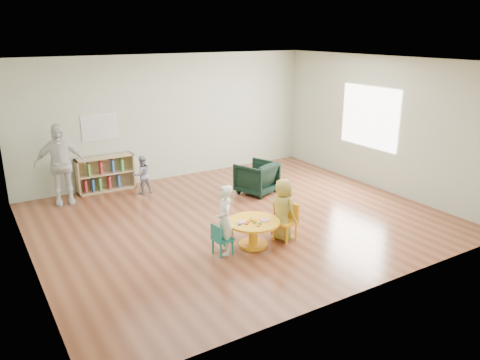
{
  "coord_description": "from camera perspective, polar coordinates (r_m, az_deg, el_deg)",
  "views": [
    {
      "loc": [
        -4.11,
        -6.79,
        3.28
      ],
      "look_at": [
        -0.15,
        -0.3,
        0.85
      ],
      "focal_mm": 35.0,
      "sensor_mm": 36.0,
      "label": 1
    }
  ],
  "objects": [
    {
      "name": "kid_chair_right",
      "position": [
        7.7,
        5.73,
        -4.9
      ],
      "size": [
        0.4,
        0.4,
        0.6
      ],
      "rotation": [
        0.0,
        0.0,
        1.87
      ],
      "color": "#FFAD15",
      "rests_on": "ground"
    },
    {
      "name": "room",
      "position": [
        8.06,
        -0.1,
        7.86
      ],
      "size": [
        7.1,
        7.0,
        2.8
      ],
      "color": "brown",
      "rests_on": "ground"
    },
    {
      "name": "activity_table",
      "position": [
        7.44,
        1.63,
        -5.92
      ],
      "size": [
        0.84,
        0.84,
        0.46
      ],
      "rotation": [
        0.0,
        0.0,
        -0.03
      ],
      "color": "#FFAD15",
      "rests_on": "ground"
    },
    {
      "name": "kid_chair_left",
      "position": [
        7.16,
        -2.38,
        -7.13
      ],
      "size": [
        0.29,
        0.29,
        0.5
      ],
      "rotation": [
        0.0,
        0.0,
        -1.48
      ],
      "color": "#167B75",
      "rests_on": "ground"
    },
    {
      "name": "child_right",
      "position": [
        7.62,
        5.25,
        -3.6
      ],
      "size": [
        0.41,
        0.56,
        1.03
      ],
      "primitive_type": "imported",
      "rotation": [
        0.0,
        0.0,
        1.76
      ],
      "color": "#FCF51C",
      "rests_on": "ground"
    },
    {
      "name": "armchair",
      "position": [
        9.8,
        2.04,
        0.28
      ],
      "size": [
        0.93,
        0.94,
        0.67
      ],
      "primitive_type": "imported",
      "rotation": [
        0.0,
        0.0,
        3.5
      ],
      "color": "black",
      "rests_on": "ground"
    },
    {
      "name": "toddler",
      "position": [
        9.97,
        -11.84,
        0.65
      ],
      "size": [
        0.41,
        0.32,
        0.82
      ],
      "primitive_type": "imported",
      "rotation": [
        0.0,
        0.0,
        3.17
      ],
      "color": "#1B2245",
      "rests_on": "ground"
    },
    {
      "name": "adult_caretaker",
      "position": [
        9.71,
        -21.08,
        1.8
      ],
      "size": [
        0.99,
        0.51,
        1.61
      ],
      "primitive_type": "imported",
      "rotation": [
        0.0,
        0.0,
        -0.13
      ],
      "color": "silver",
      "rests_on": "ground"
    },
    {
      "name": "bookshelf",
      "position": [
        10.38,
        -16.16,
        0.75
      ],
      "size": [
        1.2,
        0.3,
        0.75
      ],
      "color": "tan",
      "rests_on": "ground"
    },
    {
      "name": "child_left",
      "position": [
        7.1,
        -1.87,
        -4.9
      ],
      "size": [
        0.39,
        0.47,
        1.09
      ],
      "primitive_type": "imported",
      "rotation": [
        0.0,
        0.0,
        -1.95
      ],
      "color": "white",
      "rests_on": "ground"
    },
    {
      "name": "alphabet_poster",
      "position": [
        10.27,
        -16.76,
        6.19
      ],
      "size": [
        0.74,
        0.01,
        0.54
      ],
      "color": "white",
      "rests_on": "ground"
    }
  ]
}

